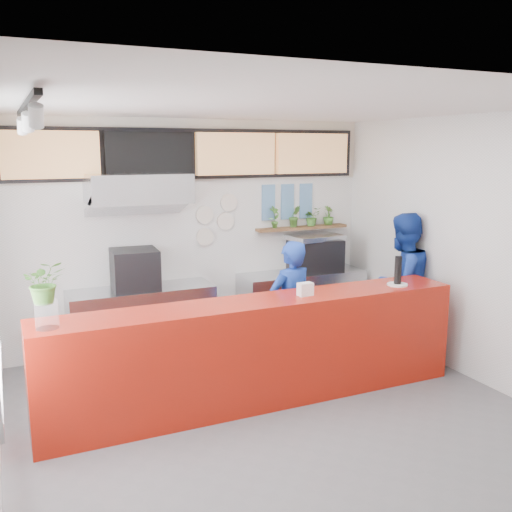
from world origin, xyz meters
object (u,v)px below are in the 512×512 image
object	(u,v)px
service_counter	(259,351)
panini_oven	(135,269)
espresso_machine	(315,255)
staff_center	(291,309)
pepper_mill	(398,270)
staff_right	(402,284)

from	to	relation	value
service_counter	panini_oven	bearing A→B (deg)	115.75
espresso_machine	staff_center	xyz separation A→B (m)	(-1.05, -1.26, -0.33)
panini_oven	pepper_mill	bearing A→B (deg)	-32.39
staff_right	pepper_mill	world-z (taller)	staff_right
espresso_machine	pepper_mill	bearing A→B (deg)	-79.19
panini_oven	staff_right	xyz separation A→B (m)	(3.15, -1.21, -0.23)
panini_oven	staff_right	world-z (taller)	staff_right
espresso_machine	pepper_mill	size ratio (longest dim) A/B	2.25
staff_center	staff_right	xyz separation A→B (m)	(1.63, 0.05, 0.12)
service_counter	staff_right	size ratio (longest dim) A/B	2.46
service_counter	staff_right	xyz separation A→B (m)	(2.28, 0.59, 0.36)
pepper_mill	service_counter	bearing A→B (deg)	177.93
service_counter	espresso_machine	size ratio (longest dim) A/B	6.29
staff_center	service_counter	bearing A→B (deg)	29.34
espresso_machine	staff_center	bearing A→B (deg)	-118.74
panini_oven	staff_center	size ratio (longest dim) A/B	0.35
espresso_machine	staff_right	xyz separation A→B (m)	(0.58, -1.21, -0.22)
panini_oven	staff_center	bearing A→B (deg)	-36.21
espresso_machine	panini_oven	bearing A→B (deg)	-168.93
staff_right	panini_oven	bearing A→B (deg)	-30.53
espresso_machine	staff_right	world-z (taller)	staff_right
espresso_machine	staff_center	distance (m)	1.68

